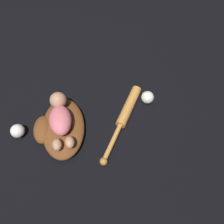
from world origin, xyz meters
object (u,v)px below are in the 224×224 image
(baby_figure, at_px, (60,117))
(baseball, at_px, (148,97))
(baseball_glove, at_px, (60,128))
(baseball_bat, at_px, (125,114))
(baseball_spare, at_px, (18,131))

(baby_figure, xyz_separation_m, baseball, (-0.05, -0.51, -0.08))
(baseball_glove, bearing_deg, baseball_bat, -101.02)
(baseball_glove, bearing_deg, baseball, -93.47)
(baseball, bearing_deg, baby_figure, 84.74)
(baseball_bat, distance_m, baseball_spare, 0.60)
(baseball_glove, distance_m, baseball, 0.53)
(baseball_glove, relative_size, baseball_spare, 5.69)
(baseball, height_order, baseball_spare, same)
(baseball_spare, bearing_deg, baseball, -98.49)
(baseball_glove, distance_m, baby_figure, 0.08)
(baby_figure, height_order, baseball_spare, baby_figure)
(baseball_glove, xyz_separation_m, baseball_bat, (-0.07, -0.37, -0.01))
(baseball_bat, relative_size, baseball, 5.43)
(baseball_bat, distance_m, baseball, 0.17)
(baseball_glove, bearing_deg, baseball_spare, 69.63)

